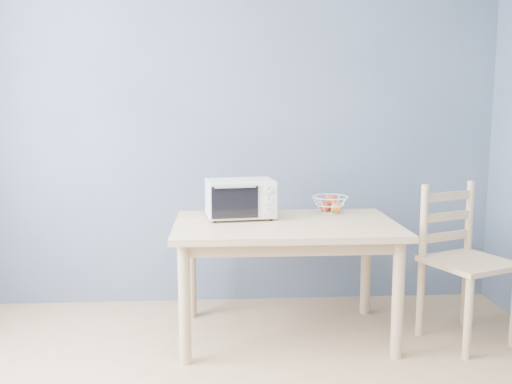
{
  "coord_description": "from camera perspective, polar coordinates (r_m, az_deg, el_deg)",
  "views": [
    {
      "loc": [
        -0.06,
        -1.99,
        1.47
      ],
      "look_at": [
        0.17,
        1.62,
        0.93
      ],
      "focal_mm": 40.0,
      "sensor_mm": 36.0,
      "label": 1
    }
  ],
  "objects": [
    {
      "name": "room",
      "position": [
        1.99,
        -1.9,
        3.57
      ],
      "size": [
        4.01,
        4.51,
        2.61
      ],
      "color": "tan",
      "rests_on": "ground"
    },
    {
      "name": "toaster_oven",
      "position": [
        3.7,
        -1.84,
        -0.62
      ],
      "size": [
        0.46,
        0.37,
        0.25
      ],
      "rotation": [
        0.0,
        0.0,
        0.13
      ],
      "color": "beige",
      "rests_on": "dining_table"
    },
    {
      "name": "fruit_basket",
      "position": [
        3.94,
        7.43,
        -1.17
      ],
      "size": [
        0.25,
        0.25,
        0.13
      ],
      "rotation": [
        0.0,
        0.0,
        0.01
      ],
      "color": "white",
      "rests_on": "dining_table"
    },
    {
      "name": "dining_table",
      "position": [
        3.63,
        2.98,
        -4.61
      ],
      "size": [
        1.4,
        0.9,
        0.75
      ],
      "color": "#D3AF7F",
      "rests_on": "ground"
    },
    {
      "name": "dining_chair",
      "position": [
        3.85,
        19.98,
        -6.8
      ],
      "size": [
        0.61,
        0.61,
        0.99
      ],
      "rotation": [
        0.0,
        0.0,
        0.4
      ],
      "color": "#D3AF7F",
      "rests_on": "ground"
    }
  ]
}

